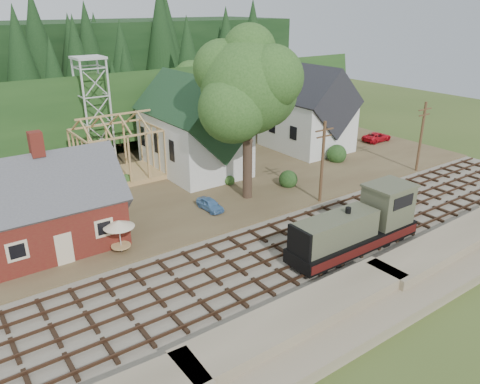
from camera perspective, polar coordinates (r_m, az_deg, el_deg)
ground at (r=37.28m, az=7.59°, el=-6.52°), size 140.00×140.00×0.00m
embankment at (r=32.59m, az=17.98°, el=-12.09°), size 64.00×5.00×1.60m
railroad_bed at (r=37.25m, az=7.60°, el=-6.41°), size 64.00×11.00×0.16m
village_flat at (r=50.56m, az=-6.34°, el=1.58°), size 64.00×26.00×0.30m
hillside at (r=71.64m, az=-15.95°, el=6.87°), size 70.00×28.96×12.74m
ridge at (r=86.52m, az=-19.73°, el=8.94°), size 80.00×20.00×12.00m
depot at (r=38.08m, az=-22.43°, el=-2.09°), size 10.80×7.41×9.00m
church at (r=51.41m, az=-5.55°, el=7.83°), size 8.40×15.17×13.00m
farmhouse at (r=60.37m, az=8.19°, el=9.53°), size 8.40×10.80×10.60m
timber_frame at (r=50.67m, az=-14.67°, el=4.75°), size 8.20×6.20×6.99m
lattice_tower at (r=54.78m, az=-17.76°, el=12.97°), size 3.20×3.20×12.12m
big_tree at (r=42.58m, az=1.08°, el=11.90°), size 10.90×8.40×14.70m
telegraph_pole_near at (r=43.58m, az=10.01°, el=3.70°), size 2.20×0.28×8.00m
telegraph_pole_far at (r=54.95m, az=21.21°, el=6.36°), size 2.20×0.28×8.00m
locomotive at (r=36.46m, az=14.30°, el=-4.12°), size 11.46×2.86×4.60m
car_blue at (r=42.32m, az=-3.68°, el=-1.50°), size 1.38×3.20×1.07m
car_green at (r=36.56m, az=-23.52°, el=-7.28°), size 4.01×1.99×1.26m
car_red at (r=66.37m, az=16.35°, el=6.47°), size 4.41×2.08×1.22m
patio_set at (r=35.73m, az=-14.56°, el=-3.93°), size 2.30×2.30×2.57m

